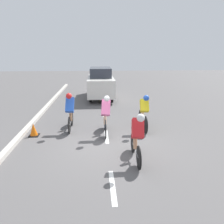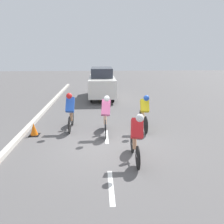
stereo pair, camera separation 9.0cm
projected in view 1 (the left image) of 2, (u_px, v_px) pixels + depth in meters
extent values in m
plane|color=#565454|center=(107.00, 143.00, 7.62)|extent=(60.00, 60.00, 0.00)
cube|color=white|center=(113.00, 187.00, 5.16)|extent=(0.12, 1.40, 0.01)
cube|color=white|center=(107.00, 136.00, 8.24)|extent=(0.12, 1.40, 0.01)
cube|color=white|center=(104.00, 113.00, 11.32)|extent=(0.12, 1.40, 0.01)
cube|color=#B7B2A8|center=(20.00, 137.00, 8.01)|extent=(0.20, 26.28, 0.14)
cylinder|color=black|center=(141.00, 117.00, 9.41)|extent=(0.03, 0.69, 0.69)
cylinder|color=black|center=(146.00, 125.00, 8.44)|extent=(0.03, 0.69, 0.69)
cylinder|color=black|center=(143.00, 121.00, 8.93)|extent=(0.04, 1.01, 0.04)
cylinder|color=black|center=(142.00, 115.00, 9.04)|extent=(0.04, 0.04, 0.42)
cylinder|color=white|center=(143.00, 118.00, 8.95)|extent=(0.07, 0.07, 0.16)
cylinder|color=#DBAD84|center=(143.00, 116.00, 8.95)|extent=(0.12, 0.23, 0.36)
cube|color=yellow|center=(144.00, 106.00, 8.65)|extent=(0.34, 0.45, 0.54)
sphere|color=blue|center=(146.00, 98.00, 8.35)|extent=(0.23, 0.23, 0.23)
cylinder|color=black|center=(105.00, 121.00, 8.89)|extent=(0.03, 0.69, 0.69)
cylinder|color=black|center=(106.00, 129.00, 7.97)|extent=(0.03, 0.69, 0.69)
cylinder|color=navy|center=(105.00, 125.00, 8.43)|extent=(0.04, 0.95, 0.04)
cylinder|color=navy|center=(105.00, 119.00, 8.53)|extent=(0.04, 0.04, 0.42)
cylinder|color=white|center=(105.00, 122.00, 8.45)|extent=(0.07, 0.07, 0.16)
cylinder|color=beige|center=(105.00, 120.00, 8.45)|extent=(0.12, 0.23, 0.36)
cube|color=pink|center=(106.00, 108.00, 8.14)|extent=(0.37, 0.51, 0.63)
sphere|color=white|center=(107.00, 99.00, 7.83)|extent=(0.21, 0.21, 0.21)
cylinder|color=black|center=(72.00, 118.00, 9.40)|extent=(0.03, 0.67, 0.67)
cylinder|color=black|center=(69.00, 125.00, 8.47)|extent=(0.03, 0.67, 0.67)
cylinder|color=#B7B7BC|center=(71.00, 121.00, 8.93)|extent=(0.04, 0.97, 0.04)
cylinder|color=#B7B7BC|center=(71.00, 115.00, 9.04)|extent=(0.04, 0.04, 0.42)
cylinder|color=green|center=(71.00, 119.00, 8.95)|extent=(0.07, 0.07, 0.16)
cylinder|color=#9E704C|center=(71.00, 117.00, 8.95)|extent=(0.12, 0.23, 0.36)
cube|color=blue|center=(70.00, 105.00, 8.64)|extent=(0.34, 0.51, 0.62)
sphere|color=red|center=(69.00, 96.00, 8.33)|extent=(0.23, 0.23, 0.23)
cylinder|color=black|center=(133.00, 143.00, 6.86)|extent=(0.03, 0.65, 0.65)
cylinder|color=black|center=(139.00, 158.00, 5.88)|extent=(0.03, 0.65, 0.65)
cylinder|color=#B7B7BC|center=(136.00, 150.00, 6.37)|extent=(0.04, 1.02, 0.04)
cylinder|color=#B7B7BC|center=(135.00, 141.00, 6.48)|extent=(0.04, 0.04, 0.42)
cylinder|color=#1999D8|center=(135.00, 146.00, 6.39)|extent=(0.07, 0.07, 0.16)
cylinder|color=tan|center=(135.00, 143.00, 6.39)|extent=(0.12, 0.23, 0.36)
cube|color=red|center=(138.00, 128.00, 6.09)|extent=(0.37, 0.48, 0.60)
sphere|color=white|center=(141.00, 118.00, 5.78)|extent=(0.22, 0.22, 0.22)
cylinder|color=black|center=(112.00, 97.00, 13.79)|extent=(0.14, 0.64, 0.64)
cylinder|color=black|center=(90.00, 97.00, 13.70)|extent=(0.14, 0.64, 0.64)
cylinder|color=black|center=(110.00, 90.00, 16.33)|extent=(0.14, 0.64, 0.64)
cylinder|color=black|center=(91.00, 90.00, 16.24)|extent=(0.14, 0.64, 0.64)
cube|color=silver|center=(101.00, 85.00, 14.86)|extent=(1.70, 4.27, 1.11)
cube|color=#2D333D|center=(100.00, 72.00, 14.84)|extent=(1.39, 2.35, 0.61)
cube|color=black|center=(34.00, 135.00, 8.29)|extent=(0.36, 0.36, 0.03)
cone|color=orange|center=(33.00, 129.00, 8.23)|extent=(0.28, 0.28, 0.46)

